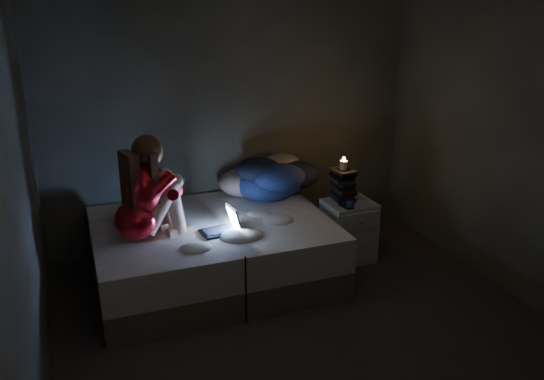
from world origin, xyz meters
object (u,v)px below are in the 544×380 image
bed (213,251)px  woman (134,191)px  nightstand (348,231)px  phone (345,206)px  laptop (219,220)px  candle (344,165)px

bed → woman: size_ratio=2.35×
nightstand → phone: size_ratio=4.07×
woman → laptop: (0.64, -0.07, -0.31)m
bed → candle: size_ratio=24.42×
candle → woman: bearing=-174.6°
nightstand → candle: 0.62m
woman → phone: size_ratio=5.95×
woman → nightstand: woman is taller
woman → laptop: woman is taller
woman → nightstand: bearing=-13.7°
laptop → candle: (1.23, 0.24, 0.26)m
bed → laptop: bearing=-89.2°
candle → phone: size_ratio=0.57×
candle → phone: 0.37m
phone → candle: bearing=65.0°
bed → candle: (1.24, 0.03, 0.63)m
laptop → nightstand: size_ratio=0.53×
bed → woman: 0.95m
nightstand → candle: candle is taller
phone → laptop: bearing=176.5°
phone → bed: bearing=166.0°
bed → phone: bearing=-7.2°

